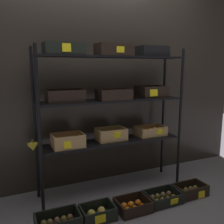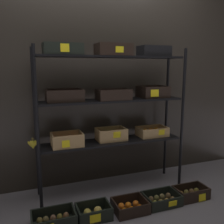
% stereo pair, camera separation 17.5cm
% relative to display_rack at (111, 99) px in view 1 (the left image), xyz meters
% --- Properties ---
extents(ground_plane, '(10.00, 10.00, 0.00)m').
position_rel_display_rack_xyz_m(ground_plane, '(0.01, -0.00, -1.03)').
color(ground_plane, slate).
extents(storefront_wall, '(3.97, 0.12, 2.85)m').
position_rel_display_rack_xyz_m(storefront_wall, '(0.01, 0.36, 0.39)').
color(storefront_wall, '#2D2823').
rests_on(storefront_wall, ground_plane).
extents(display_rack, '(1.69, 0.36, 1.60)m').
position_rel_display_rack_xyz_m(display_rack, '(0.00, 0.00, 0.00)').
color(display_rack, black).
rests_on(display_rack, ground_plane).
extents(crate_ground_kiwi, '(0.38, 0.25, 0.12)m').
position_rel_display_rack_xyz_m(crate_ground_kiwi, '(-0.70, -0.45, -0.99)').
color(crate_ground_kiwi, black).
rests_on(crate_ground_kiwi, ground_plane).
extents(crate_ground_apple_gold, '(0.31, 0.23, 0.12)m').
position_rel_display_rack_xyz_m(crate_ground_apple_gold, '(-0.34, -0.46, -0.98)').
color(crate_ground_apple_gold, black).
rests_on(crate_ground_apple_gold, ground_plane).
extents(crate_ground_tangerine, '(0.32, 0.25, 0.11)m').
position_rel_display_rack_xyz_m(crate_ground_tangerine, '(0.02, -0.48, -0.99)').
color(crate_ground_tangerine, black).
rests_on(crate_ground_tangerine, ground_plane).
extents(crate_ground_right_kiwi, '(0.36, 0.26, 0.11)m').
position_rel_display_rack_xyz_m(crate_ground_right_kiwi, '(0.37, -0.47, -0.99)').
color(crate_ground_right_kiwi, black).
rests_on(crate_ground_right_kiwi, ground_plane).
extents(crate_ground_rightmost_kiwi, '(0.35, 0.22, 0.12)m').
position_rel_display_rack_xyz_m(crate_ground_rightmost_kiwi, '(0.72, -0.47, -0.99)').
color(crate_ground_rightmost_kiwi, black).
rests_on(crate_ground_rightmost_kiwi, ground_plane).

